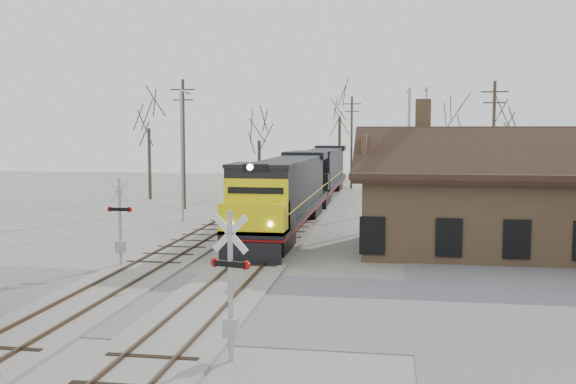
% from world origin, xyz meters
% --- Properties ---
extents(ground, '(140.00, 140.00, 0.00)m').
position_xyz_m(ground, '(0.00, 0.00, 0.00)').
color(ground, '#9A958B').
rests_on(ground, ground).
extents(road, '(60.00, 9.00, 0.03)m').
position_xyz_m(road, '(0.00, 0.00, 0.01)').
color(road, slate).
rests_on(road, ground).
extents(track_main, '(3.40, 90.00, 0.24)m').
position_xyz_m(track_main, '(0.00, 15.00, 0.07)').
color(track_main, '#9A958B').
rests_on(track_main, ground).
extents(track_siding, '(3.40, 90.00, 0.24)m').
position_xyz_m(track_siding, '(-4.50, 15.00, 0.07)').
color(track_siding, '#9A958B').
rests_on(track_siding, ground).
extents(depot, '(15.20, 9.31, 7.90)m').
position_xyz_m(depot, '(11.99, 12.00, 2.41)').
color(depot, '#9E7451').
rests_on(depot, ground).
extents(locomotive_lead, '(3.13, 20.93, 4.65)m').
position_xyz_m(locomotive_lead, '(0.00, 16.13, 2.44)').
color(locomotive_lead, black).
rests_on(locomotive_lead, ground).
extents(locomotive_trailing, '(3.13, 20.93, 4.40)m').
position_xyz_m(locomotive_trailing, '(0.00, 37.34, 2.44)').
color(locomotive_trailing, black).
rests_on(locomotive_trailing, ground).
extents(crossbuck_near, '(1.15, 0.36, 4.08)m').
position_xyz_m(crossbuck_near, '(2.10, -5.63, 1.91)').
color(crossbuck_near, '#A5A8AD').
rests_on(crossbuck_near, ground).
extents(crossbuck_far, '(1.16, 0.31, 4.08)m').
position_xyz_m(crossbuck_far, '(-5.80, 5.30, 1.91)').
color(crossbuck_far, '#A5A8AD').
rests_on(crossbuck_far, ground).
extents(streetlight_a, '(0.25, 2.04, 9.03)m').
position_xyz_m(streetlight_a, '(-7.74, 20.21, 5.05)').
color(streetlight_a, '#A5A8AD').
rests_on(streetlight_a, ground).
extents(streetlight_b, '(0.25, 2.04, 9.09)m').
position_xyz_m(streetlight_b, '(7.51, 22.03, 5.08)').
color(streetlight_b, '#A5A8AD').
rests_on(streetlight_b, ground).
extents(streetlight_c, '(0.25, 2.04, 9.87)m').
position_xyz_m(streetlight_c, '(9.22, 33.00, 5.48)').
color(streetlight_c, '#A5A8AD').
rests_on(streetlight_c, ground).
extents(utility_pole_a, '(2.00, 0.24, 10.25)m').
position_xyz_m(utility_pole_a, '(-9.87, 26.96, 5.35)').
color(utility_pole_a, '#382D23').
rests_on(utility_pole_a, ground).
extents(utility_pole_b, '(2.00, 0.24, 9.93)m').
position_xyz_m(utility_pole_b, '(2.18, 47.68, 5.19)').
color(utility_pole_b, '#382D23').
rests_on(utility_pole_b, ground).
extents(utility_pole_c, '(2.00, 0.24, 9.89)m').
position_xyz_m(utility_pole_c, '(13.85, 27.51, 5.17)').
color(utility_pole_c, '#382D23').
rests_on(utility_pole_c, ground).
extents(tree_a, '(4.31, 4.31, 10.56)m').
position_xyz_m(tree_a, '(-15.33, 33.64, 7.52)').
color(tree_a, '#382D23').
rests_on(tree_a, ground).
extents(tree_b, '(3.55, 3.55, 8.69)m').
position_xyz_m(tree_b, '(-6.12, 38.43, 6.18)').
color(tree_b, '#382D23').
rests_on(tree_b, ground).
extents(tree_c, '(5.15, 5.15, 12.62)m').
position_xyz_m(tree_c, '(0.76, 49.15, 8.99)').
color(tree_c, '#382D23').
rests_on(tree_c, ground).
extents(tree_d, '(4.18, 4.18, 10.25)m').
position_xyz_m(tree_d, '(12.70, 44.34, 7.29)').
color(tree_d, '#382D23').
rests_on(tree_d, ground).
extents(tree_e, '(4.07, 4.07, 9.97)m').
position_xyz_m(tree_e, '(17.05, 40.41, 7.10)').
color(tree_e, '#382D23').
rests_on(tree_e, ground).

